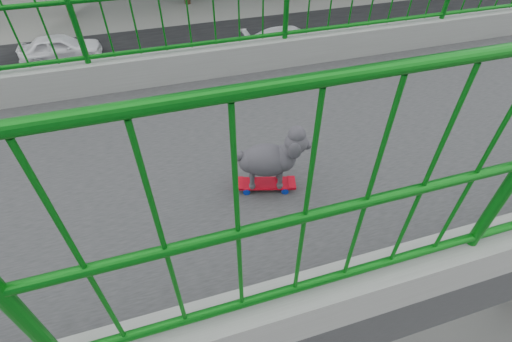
{
  "coord_description": "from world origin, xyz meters",
  "views": [
    {
      "loc": [
        2.16,
        0.58,
        8.85
      ],
      "look_at": [
        0.03,
        1.24,
        6.81
      ],
      "focal_mm": 25.25,
      "sensor_mm": 36.0,
      "label": 1
    }
  ],
  "objects_px": {
    "car_0": "(348,157)",
    "car_4": "(61,48)",
    "car_3": "(292,43)",
    "poodle": "(270,158)",
    "skateboard": "(266,184)"
  },
  "relations": [
    {
      "from": "car_0",
      "to": "car_4",
      "type": "distance_m",
      "value": 16.49
    },
    {
      "from": "car_3",
      "to": "poodle",
      "type": "bearing_deg",
      "value": 156.77
    },
    {
      "from": "skateboard",
      "to": "poodle",
      "type": "height_order",
      "value": "poodle"
    },
    {
      "from": "car_0",
      "to": "car_3",
      "type": "xyz_separation_m",
      "value": [
        -9.6,
        1.66,
        -0.02
      ]
    },
    {
      "from": "skateboard",
      "to": "car_4",
      "type": "xyz_separation_m",
      "value": [
        -19.22,
        -5.15,
        -6.34
      ]
    },
    {
      "from": "skateboard",
      "to": "poodle",
      "type": "bearing_deg",
      "value": 90.0
    },
    {
      "from": "poodle",
      "to": "skateboard",
      "type": "bearing_deg",
      "value": -90.0
    },
    {
      "from": "skateboard",
      "to": "car_0",
      "type": "xyz_separation_m",
      "value": [
        -6.42,
        5.24,
        -6.25
      ]
    },
    {
      "from": "car_3",
      "to": "car_4",
      "type": "relative_size",
      "value": 1.31
    },
    {
      "from": "poodle",
      "to": "car_4",
      "type": "distance_m",
      "value": 20.98
    },
    {
      "from": "skateboard",
      "to": "car_0",
      "type": "height_order",
      "value": "skateboard"
    },
    {
      "from": "poodle",
      "to": "car_3",
      "type": "relative_size",
      "value": 0.1
    },
    {
      "from": "car_4",
      "to": "car_3",
      "type": "bearing_deg",
      "value": -104.87
    },
    {
      "from": "poodle",
      "to": "car_3",
      "type": "distance_m",
      "value": 18.62
    },
    {
      "from": "skateboard",
      "to": "poodle",
      "type": "relative_size",
      "value": 0.87
    }
  ]
}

